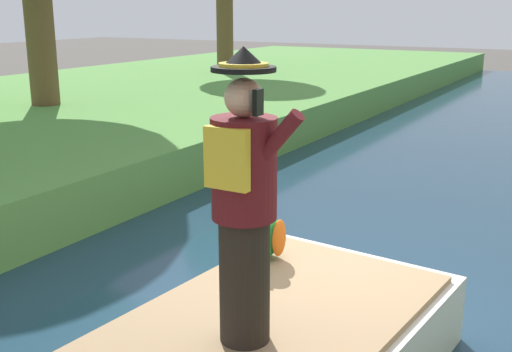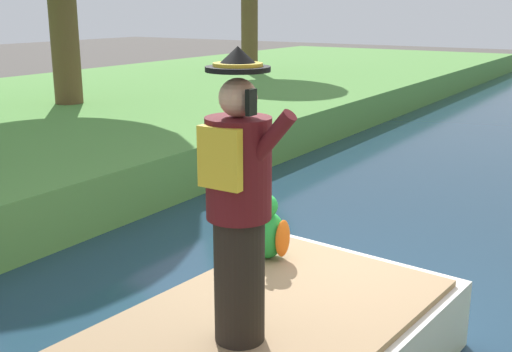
# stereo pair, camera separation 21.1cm
# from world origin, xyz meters

# --- Properties ---
(ground_plane) EXTENTS (80.00, 80.00, 0.00)m
(ground_plane) POSITION_xyz_m (0.00, 0.00, 0.00)
(ground_plane) COLOR #4C4742
(canal_water) EXTENTS (6.70, 48.00, 0.10)m
(canal_water) POSITION_xyz_m (0.00, 0.00, 0.05)
(canal_water) COLOR #1E384C
(canal_water) RESTS_ON ground
(person_pirate) EXTENTS (0.61, 0.42, 1.85)m
(person_pirate) POSITION_xyz_m (0.08, -1.74, 1.64)
(person_pirate) COLOR black
(person_pirate) RESTS_ON boat
(parrot_plush) EXTENTS (0.36, 0.35, 0.57)m
(parrot_plush) POSITION_xyz_m (-0.49, -0.48, 0.95)
(parrot_plush) COLOR green
(parrot_plush) RESTS_ON boat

